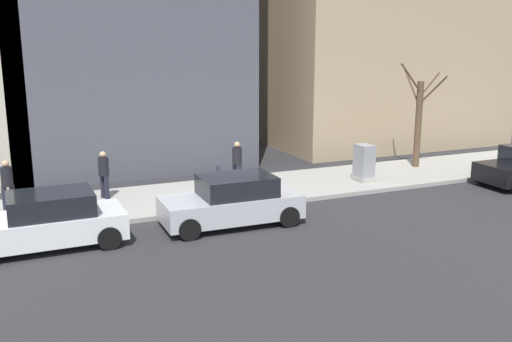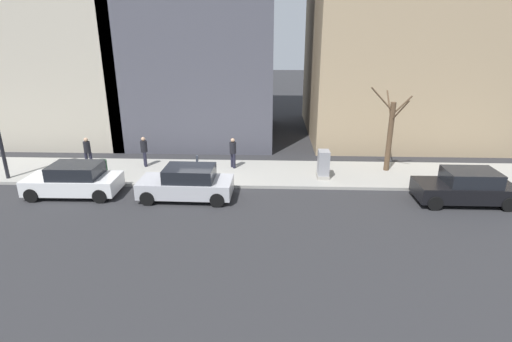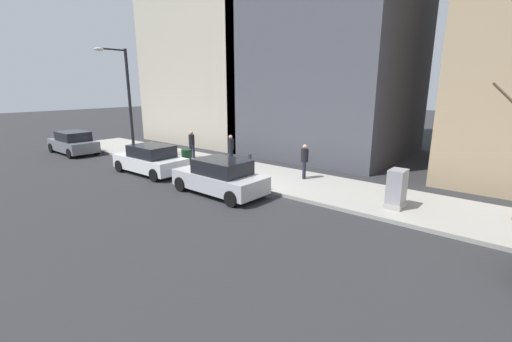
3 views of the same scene
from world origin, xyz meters
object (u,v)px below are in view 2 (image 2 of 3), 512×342
at_px(parked_car_silver, 187,183).
at_px(office_tower_left, 400,33).
at_px(pedestrian_near_meter, 233,151).
at_px(pedestrian_far_corner, 87,151).
at_px(parking_meter, 197,166).
at_px(utility_box, 323,165).
at_px(bare_tree, 390,133).
at_px(pedestrian_midblock, 144,150).
at_px(parked_car_white, 74,180).
at_px(parked_car_black, 466,187).
at_px(trash_bin, 102,169).

distance_m(parked_car_silver, office_tower_left, 19.14).
height_order(parked_car_silver, pedestrian_near_meter, pedestrian_near_meter).
relative_size(pedestrian_near_meter, pedestrian_far_corner, 1.00).
distance_m(parking_meter, pedestrian_far_corner, 6.73).
distance_m(utility_box, bare_tree, 4.02).
distance_m(bare_tree, office_tower_left, 10.57).
xyz_separation_m(pedestrian_midblock, office_tower_left, (8.87, -15.83, 5.99)).
relative_size(parking_meter, pedestrian_near_meter, 0.81).
distance_m(parked_car_white, utility_box, 12.03).
xyz_separation_m(parked_car_black, bare_tree, (3.85, 2.43, 1.46)).
bearing_deg(utility_box, parked_car_white, 101.62).
xyz_separation_m(parked_car_white, utility_box, (2.42, -11.79, 0.11)).
height_order(parked_car_white, office_tower_left, office_tower_left).
bearing_deg(parked_car_silver, pedestrian_far_corner, 59.94).
height_order(parked_car_silver, parked_car_white, same).
bearing_deg(pedestrian_near_meter, parked_car_black, -143.72).
bearing_deg(parking_meter, pedestrian_near_meter, -34.80).
bearing_deg(parked_car_black, pedestrian_near_meter, 69.79).
bearing_deg(parking_meter, pedestrian_far_corner, 72.54).
bearing_deg(parked_car_white, utility_box, -79.18).
height_order(bare_tree, trash_bin, bare_tree).
bearing_deg(pedestrian_far_corner, pedestrian_midblock, -1.05).
bearing_deg(pedestrian_near_meter, pedestrian_midblock, 55.66).
height_order(pedestrian_near_meter, pedestrian_far_corner, same).
distance_m(parking_meter, trash_bin, 5.07).
distance_m(parked_car_white, pedestrian_far_corner, 3.73).
bearing_deg(pedestrian_near_meter, trash_bin, 71.47).
bearing_deg(office_tower_left, parking_meter, 131.82).
bearing_deg(pedestrian_far_corner, parked_car_silver, -37.15).
height_order(parked_car_silver, trash_bin, parked_car_silver).
distance_m(parked_car_white, office_tower_left, 22.91).
bearing_deg(parking_meter, parked_car_silver, 174.22).
distance_m(utility_box, pedestrian_far_corner, 12.77).
relative_size(parked_car_black, parked_car_white, 0.99).
bearing_deg(parked_car_silver, pedestrian_near_meter, -22.43).
relative_size(parking_meter, pedestrian_far_corner, 0.81).
height_order(pedestrian_near_meter, pedestrian_midblock, same).
xyz_separation_m(utility_box, trash_bin, (-0.40, 11.33, -0.25)).
bearing_deg(utility_box, parking_meter, 97.69).
relative_size(parked_car_silver, parked_car_white, 1.00).
bearing_deg(bare_tree, office_tower_left, -16.18).
bearing_deg(parked_car_black, office_tower_left, -0.93).
height_order(parked_car_black, trash_bin, parked_car_black).
xyz_separation_m(utility_box, pedestrian_near_meter, (1.37, 4.75, 0.24)).
distance_m(trash_bin, pedestrian_far_corner, 2.15).
bearing_deg(utility_box, pedestrian_near_meter, 73.85).
bearing_deg(pedestrian_near_meter, bare_tree, -124.19).
bearing_deg(pedestrian_midblock, pedestrian_far_corner, 70.07).
bearing_deg(trash_bin, pedestrian_midblock, -42.39).
bearing_deg(parked_car_white, office_tower_left, -55.48).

